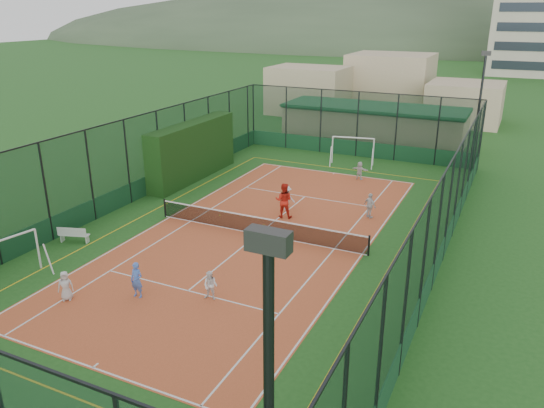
{
  "coord_description": "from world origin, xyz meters",
  "views": [
    {
      "loc": [
        11.32,
        -22.23,
        10.93
      ],
      "look_at": [
        0.1,
        1.45,
        1.2
      ],
      "focal_mm": 35.0,
      "sensor_mm": 36.0,
      "label": 1
    }
  ],
  "objects": [
    {
      "name": "child_far_right",
      "position": [
        4.52,
        4.67,
        0.72
      ],
      "size": [
        0.9,
        0.71,
        1.42
      ],
      "primitive_type": "imported",
      "rotation": [
        0.0,
        0.0,
        2.62
      ],
      "color": "silver",
      "rests_on": "court_slab"
    },
    {
      "name": "child_near_mid",
      "position": [
        -1.56,
        -7.64,
        0.76
      ],
      "size": [
        0.55,
        0.37,
        1.49
      ],
      "primitive_type": "imported",
      "rotation": [
        0.0,
        0.0,
        0.02
      ],
      "color": "#4D78DC",
      "rests_on": "court_slab"
    },
    {
      "name": "child_near_right",
      "position": [
        1.2,
        -6.56,
        0.62
      ],
      "size": [
        0.65,
        0.54,
        1.22
      ],
      "primitive_type": "imported",
      "rotation": [
        0.0,
        0.0,
        0.14
      ],
      "color": "white",
      "rests_on": "court_slab"
    },
    {
      "name": "tennis_balls",
      "position": [
        -2.16,
        1.49,
        0.04
      ],
      "size": [
        2.91,
        0.75,
        0.07
      ],
      "color": "#CCE033",
      "rests_on": "court_slab"
    },
    {
      "name": "futsal_goal_near",
      "position": [
        -7.39,
        -8.87,
        0.94
      ],
      "size": [
        3.03,
        1.42,
        1.88
      ],
      "primitive_type": null,
      "rotation": [
        0.0,
        0.0,
        1.37
      ],
      "color": "white",
      "rests_on": "ground"
    },
    {
      "name": "floodlight_ne",
      "position": [
        8.6,
        16.6,
        4.12
      ],
      "size": [
        0.6,
        0.26,
        8.25
      ],
      "primitive_type": null,
      "color": "black",
      "rests_on": "ground"
    },
    {
      "name": "child_near_left",
      "position": [
        -3.97,
        -9.04,
        0.63
      ],
      "size": [
        0.72,
        0.67,
        1.23
      ],
      "primitive_type": "imported",
      "rotation": [
        0.0,
        0.0,
        0.61
      ],
      "color": "silver",
      "rests_on": "court_slab"
    },
    {
      "name": "court_slab",
      "position": [
        0.0,
        0.0,
        0.01
      ],
      "size": [
        11.17,
        23.97,
        0.01
      ],
      "primitive_type": "cube",
      "color": "#AB4A26",
      "rests_on": "ground"
    },
    {
      "name": "coach",
      "position": [
        0.2,
        2.75,
        0.99
      ],
      "size": [
        1.1,
        0.95,
        1.97
      ],
      "primitive_type": "imported",
      "rotation": [
        0.0,
        0.0,
        3.38
      ],
      "color": "red",
      "rests_on": "court_slab"
    },
    {
      "name": "white_bench",
      "position": [
        -7.8,
        -4.73,
        0.42
      ],
      "size": [
        1.55,
        0.85,
        0.84
      ],
      "primitive_type": null,
      "rotation": [
        0.0,
        0.0,
        0.31
      ],
      "color": "white",
      "rests_on": "ground"
    },
    {
      "name": "distant_hills",
      "position": [
        0.0,
        150.0,
        0.0
      ],
      "size": [
        200.0,
        60.0,
        24.0
      ],
      "primitive_type": null,
      "color": "#384C33",
      "rests_on": "ground"
    },
    {
      "name": "clubhouse",
      "position": [
        0.0,
        22.0,
        1.57
      ],
      "size": [
        15.2,
        7.2,
        3.15
      ],
      "primitive_type": null,
      "color": "tan",
      "rests_on": "ground"
    },
    {
      "name": "tennis_net",
      "position": [
        0.0,
        0.0,
        0.53
      ],
      "size": [
        11.67,
        0.12,
        1.06
      ],
      "primitive_type": null,
      "color": "black",
      "rests_on": "ground"
    },
    {
      "name": "ground",
      "position": [
        0.0,
        0.0,
        0.0
      ],
      "size": [
        300.0,
        300.0,
        0.0
      ],
      "primitive_type": "plane",
      "color": "#20521C",
      "rests_on": "ground"
    },
    {
      "name": "child_far_back",
      "position": [
        2.0,
        11.26,
        0.63
      ],
      "size": [
        1.18,
        0.5,
        1.23
      ],
      "primitive_type": "imported",
      "rotation": [
        0.0,
        0.0,
        3.02
      ],
      "color": "silver",
      "rests_on": "court_slab"
    },
    {
      "name": "child_far_left",
      "position": [
        -0.09,
        3.81,
        0.74
      ],
      "size": [
        1.0,
        0.67,
        1.45
      ],
      "primitive_type": "imported",
      "rotation": [
        0.0,
        0.0,
        3.28
      ],
      "color": "white",
      "rests_on": "court_slab"
    },
    {
      "name": "futsal_goal_far",
      "position": [
        0.44,
        14.62,
        1.0
      ],
      "size": [
        3.23,
        1.48,
        2.01
      ],
      "primitive_type": null,
      "rotation": [
        0.0,
        0.0,
        0.19
      ],
      "color": "white",
      "rests_on": "ground"
    },
    {
      "name": "hedge_left",
      "position": [
        -8.3,
        6.73,
        1.91
      ],
      "size": [
        1.31,
        8.71,
        3.81
      ],
      "primitive_type": "cube",
      "color": "black",
      "rests_on": "ground"
    },
    {
      "name": "perimeter_fence",
      "position": [
        0.0,
        0.0,
        2.5
      ],
      "size": [
        18.12,
        34.12,
        5.0
      ],
      "primitive_type": null,
      "color": "black",
      "rests_on": "ground"
    }
  ]
}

